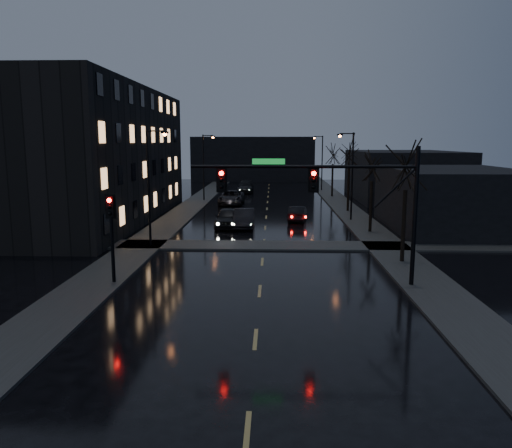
# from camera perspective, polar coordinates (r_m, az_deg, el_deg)

# --- Properties ---
(ground) EXTENTS (160.00, 160.00, 0.00)m
(ground) POSITION_cam_1_polar(r_m,az_deg,el_deg) (17.08, -0.31, -15.59)
(ground) COLOR black
(ground) RESTS_ON ground
(sidewalk_left) EXTENTS (3.00, 140.00, 0.12)m
(sidewalk_left) POSITION_cam_1_polar(r_m,az_deg,el_deg) (51.77, -8.23, 1.39)
(sidewalk_left) COLOR #2D2D2B
(sidewalk_left) RESTS_ON ground
(sidewalk_right) EXTENTS (3.00, 140.00, 0.12)m
(sidewalk_right) POSITION_cam_1_polar(r_m,az_deg,el_deg) (51.57, 10.71, 1.30)
(sidewalk_right) COLOR #2D2D2B
(sidewalk_right) RESTS_ON ground
(sidewalk_cross) EXTENTS (40.00, 3.00, 0.12)m
(sidewalk_cross) POSITION_cam_1_polar(r_m,az_deg,el_deg) (34.71, 0.88, -2.47)
(sidewalk_cross) COLOR #2D2D2B
(sidewalk_cross) RESTS_ON ground
(apartment_block) EXTENTS (12.00, 30.00, 12.00)m
(apartment_block) POSITION_cam_1_polar(r_m,az_deg,el_deg) (48.59, -18.86, 7.50)
(apartment_block) COLOR black
(apartment_block) RESTS_ON ground
(commercial_right_near) EXTENTS (10.00, 14.00, 5.00)m
(commercial_right_near) POSITION_cam_1_polar(r_m,az_deg,el_deg) (44.31, 21.57, 2.66)
(commercial_right_near) COLOR black
(commercial_right_near) RESTS_ON ground
(commercial_right_far) EXTENTS (12.00, 18.00, 6.00)m
(commercial_right_far) POSITION_cam_1_polar(r_m,az_deg,el_deg) (65.68, 16.44, 5.38)
(commercial_right_far) COLOR black
(commercial_right_far) RESTS_ON ground
(far_block) EXTENTS (22.00, 10.00, 8.00)m
(far_block) POSITION_cam_1_polar(r_m,az_deg,el_deg) (93.59, -0.29, 7.47)
(far_block) COLOR black
(far_block) RESTS_ON ground
(signal_mast) EXTENTS (11.11, 0.41, 7.00)m
(signal_mast) POSITION_cam_1_polar(r_m,az_deg,el_deg) (24.78, 9.45, 3.86)
(signal_mast) COLOR black
(signal_mast) RESTS_ON ground
(signal_pole_left) EXTENTS (0.35, 0.41, 4.53)m
(signal_pole_left) POSITION_cam_1_polar(r_m,az_deg,el_deg) (26.10, -16.20, -0.22)
(signal_pole_left) COLOR black
(signal_pole_left) RESTS_ON ground
(tree_near) EXTENTS (3.52, 3.52, 8.08)m
(tree_near) POSITION_cam_1_polar(r_m,az_deg,el_deg) (30.49, 16.86, 7.15)
(tree_near) COLOR black
(tree_near) RESTS_ON ground
(tree_mid_a) EXTENTS (3.30, 3.30, 7.58)m
(tree_mid_a) POSITION_cam_1_polar(r_m,az_deg,el_deg) (40.25, 13.19, 7.21)
(tree_mid_a) COLOR black
(tree_mid_a) RESTS_ON ground
(tree_mid_b) EXTENTS (3.74, 3.74, 8.59)m
(tree_mid_b) POSITION_cam_1_polar(r_m,az_deg,el_deg) (52.05, 10.65, 8.61)
(tree_mid_b) COLOR black
(tree_mid_b) RESTS_ON ground
(tree_far) EXTENTS (3.43, 3.43, 7.88)m
(tree_far) POSITION_cam_1_polar(r_m,az_deg,el_deg) (65.93, 8.80, 8.33)
(tree_far) COLOR black
(tree_far) RESTS_ON ground
(streetlight_l_near) EXTENTS (1.53, 0.28, 8.00)m
(streetlight_l_near) POSITION_cam_1_polar(r_m,az_deg,el_deg) (34.54, -11.85, 5.18)
(streetlight_l_near) COLOR black
(streetlight_l_near) RESTS_ON ground
(streetlight_l_far) EXTENTS (1.53, 0.28, 8.00)m
(streetlight_l_far) POSITION_cam_1_polar(r_m,az_deg,el_deg) (61.06, -5.83, 7.10)
(streetlight_l_far) COLOR black
(streetlight_l_far) RESTS_ON ground
(streetlight_r_mid) EXTENTS (1.53, 0.28, 8.00)m
(streetlight_r_mid) POSITION_cam_1_polar(r_m,az_deg,el_deg) (46.06, 10.69, 6.23)
(streetlight_r_mid) COLOR black
(streetlight_r_mid) RESTS_ON ground
(streetlight_r_far) EXTENTS (1.53, 0.28, 8.00)m
(streetlight_r_far) POSITION_cam_1_polar(r_m,az_deg,el_deg) (73.83, 7.40, 7.47)
(streetlight_r_far) COLOR black
(streetlight_r_far) RESTS_ON ground
(oncoming_car_a) EXTENTS (1.99, 4.87, 1.65)m
(oncoming_car_a) POSITION_cam_1_polar(r_m,az_deg,el_deg) (42.30, -3.24, 0.73)
(oncoming_car_a) COLOR black
(oncoming_car_a) RESTS_ON ground
(oncoming_car_b) EXTENTS (1.72, 4.81, 1.58)m
(oncoming_car_b) POSITION_cam_1_polar(r_m,az_deg,el_deg) (42.10, -1.38, 0.65)
(oncoming_car_b) COLOR black
(oncoming_car_b) RESTS_ON ground
(oncoming_car_c) EXTENTS (2.82, 5.92, 1.63)m
(oncoming_car_c) POSITION_cam_1_polar(r_m,az_deg,el_deg) (57.60, -2.82, 3.05)
(oncoming_car_c) COLOR black
(oncoming_car_c) RESTS_ON ground
(oncoming_car_d) EXTENTS (2.22, 5.43, 1.57)m
(oncoming_car_d) POSITION_cam_1_polar(r_m,az_deg,el_deg) (71.12, -1.23, 4.25)
(oncoming_car_d) COLOR black
(oncoming_car_d) RESTS_ON ground
(lead_car) EXTENTS (1.97, 4.31, 1.37)m
(lead_car) POSITION_cam_1_polar(r_m,az_deg,el_deg) (45.80, 4.76, 1.20)
(lead_car) COLOR black
(lead_car) RESTS_ON ground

